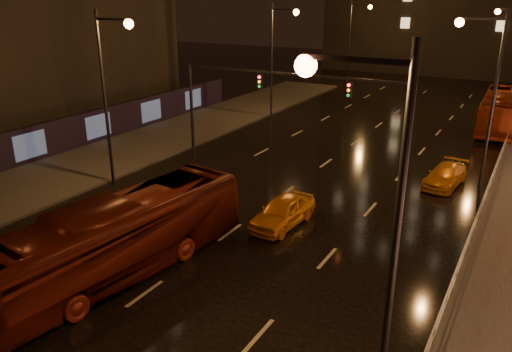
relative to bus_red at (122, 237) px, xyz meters
The scene contains 10 objects.
ground 15.41m from the bus_red, 83.49° to the left, with size 140.00×140.00×0.00m, color black.
sidewalk_left 15.66m from the bus_red, 138.99° to the left, with size 7.00×70.00×0.15m, color #38332D.
hoarding_left 17.07m from the bus_red, 154.95° to the left, with size 0.30×46.00×2.50m, color black.
traffic_signal 15.89m from the bus_red, 102.31° to the left, with size 15.31×0.32×6.20m.
streetlight_right 12.02m from the bus_red, 14.58° to the right, with size 2.64×0.50×10.00m.
railing_right 17.83m from the bus_red, 47.93° to the left, with size 0.05×56.00×1.00m.
bus_red is the anchor object (origin of this frame).
bus_curb 34.65m from the bus_red, 71.95° to the left, with size 2.62×11.18×3.11m, color maroon.
taxi_near 8.10m from the bus_red, 63.84° to the left, with size 1.73×4.29×1.46m, color orange.
taxi_far 19.39m from the bus_red, 60.80° to the left, with size 1.71×4.21×1.22m, color #C97512.
Camera 1 is at (11.82, -8.01, 10.76)m, focal length 35.00 mm.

